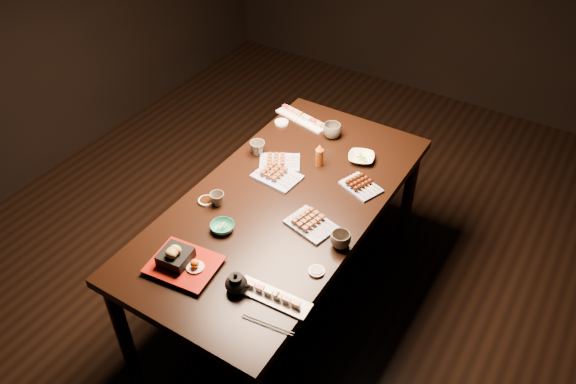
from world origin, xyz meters
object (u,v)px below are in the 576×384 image
object	(u,v)px
condiment_bottle	(319,155)
yakitori_plate_right	(311,222)
dining_table	(283,252)
teacup_far_left	(257,148)
tempura_tray	(183,259)
sushi_platter_far	(302,117)
teacup_near_left	(217,199)
teapot	(236,282)
teacup_far_right	(332,131)
sushi_platter_near	(273,295)
yakitori_plate_center	(277,173)
edamame_bowl_green	(222,227)
edamame_bowl_cream	(361,158)
teacup_mid_right	(340,240)
yakitori_plate_left	(280,160)

from	to	relation	value
condiment_bottle	yakitori_plate_right	bearing A→B (deg)	-64.97
dining_table	teacup_far_left	size ratio (longest dim) A/B	21.16
teacup_far_left	tempura_tray	bearing A→B (deg)	-76.97
sushi_platter_far	tempura_tray	distance (m)	1.32
tempura_tray	teacup_near_left	world-z (taller)	tempura_tray
teapot	teacup_far_right	bearing A→B (deg)	91.21
sushi_platter_near	yakitori_plate_center	bearing A→B (deg)	118.57
sushi_platter_far	yakitori_plate_center	bearing A→B (deg)	119.56
teapot	edamame_bowl_green	bearing A→B (deg)	128.02
edamame_bowl_green	teacup_far_left	xyz separation A→B (m)	(-0.20, 0.59, 0.02)
dining_table	edamame_bowl_green	size ratio (longest dim) A/B	15.61
yakitori_plate_center	yakitori_plate_right	bearing A→B (deg)	-28.26
yakitori_plate_right	tempura_tray	xyz separation A→B (m)	(-0.34, -0.53, 0.03)
yakitori_plate_center	yakitori_plate_right	distance (m)	0.41
yakitori_plate_center	teacup_far_right	bearing A→B (deg)	87.91
teacup_near_left	dining_table	bearing A→B (deg)	36.91
teacup_near_left	sushi_platter_far	bearing A→B (deg)	92.40
yakitori_plate_right	condiment_bottle	size ratio (longest dim) A/B	1.63
dining_table	teapot	bearing A→B (deg)	-79.90
edamame_bowl_cream	teacup_mid_right	distance (m)	0.67
edamame_bowl_cream	condiment_bottle	bearing A→B (deg)	-138.35
sushi_platter_far	teapot	distance (m)	1.36
tempura_tray	teacup_mid_right	xyz separation A→B (m)	(0.53, 0.48, -0.02)
sushi_platter_near	teacup_far_right	xyz separation A→B (m)	(-0.36, 1.18, 0.02)
dining_table	condiment_bottle	distance (m)	0.57
yakitori_plate_right	teacup_mid_right	size ratio (longest dim) A/B	2.35
yakitori_plate_left	teacup_far_right	world-z (taller)	teacup_far_right
yakitori_plate_left	teacup_far_right	distance (m)	0.40
yakitori_plate_center	teacup_mid_right	xyz separation A→B (m)	(0.52, -0.27, 0.01)
teacup_near_left	condiment_bottle	xyz separation A→B (m)	(0.27, 0.55, 0.03)
dining_table	condiment_bottle	world-z (taller)	condiment_bottle
teacup_near_left	teacup_far_right	xyz separation A→B (m)	(0.20, 0.83, 0.01)
sushi_platter_far	tempura_tray	bearing A→B (deg)	109.26
dining_table	yakitori_plate_center	size ratio (longest dim) A/B	7.59
edamame_bowl_cream	teacup_far_right	size ratio (longest dim) A/B	1.33
teacup_far_right	tempura_tray	bearing A→B (deg)	-93.22
dining_table	teacup_near_left	size ratio (longest dim) A/B	24.68
edamame_bowl_cream	condiment_bottle	size ratio (longest dim) A/B	1.04
yakitori_plate_center	teacup_far_left	bearing A→B (deg)	154.93
yakitori_plate_center	yakitori_plate_left	bearing A→B (deg)	121.76
sushi_platter_far	teacup_mid_right	size ratio (longest dim) A/B	3.71
sushi_platter_near	sushi_platter_far	xyz separation A→B (m)	(-0.60, 1.24, 0.00)
yakitori_plate_left	edamame_bowl_green	world-z (taller)	yakitori_plate_left
yakitori_plate_right	condiment_bottle	xyz separation A→B (m)	(-0.21, 0.44, 0.04)
edamame_bowl_cream	teapot	xyz separation A→B (m)	(-0.04, -1.11, 0.03)
tempura_tray	teapot	size ratio (longest dim) A/B	2.59
sushi_platter_near	edamame_bowl_green	size ratio (longest dim) A/B	2.89
teacup_near_left	yakitori_plate_left	bearing A→B (deg)	79.31
tempura_tray	teapot	distance (m)	0.27
teacup_near_left	teacup_mid_right	size ratio (longest dim) A/B	0.77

